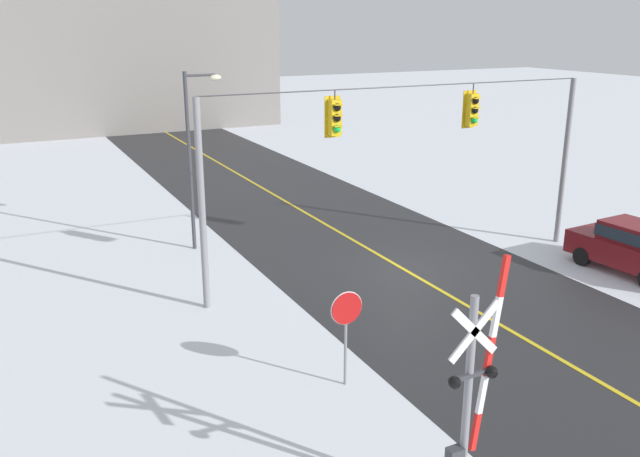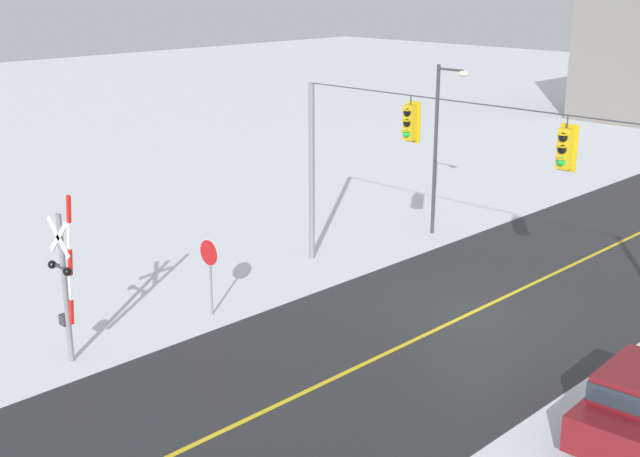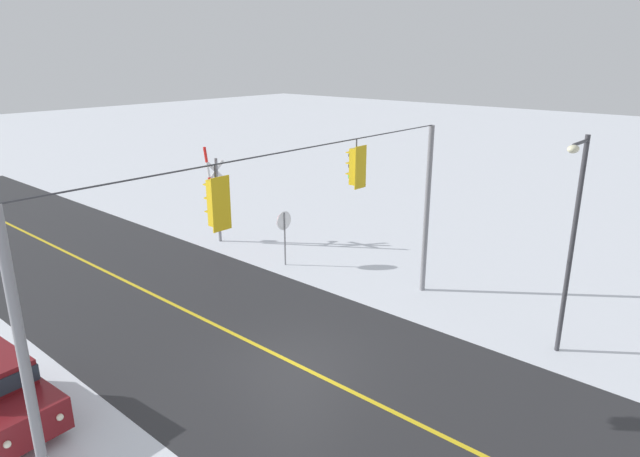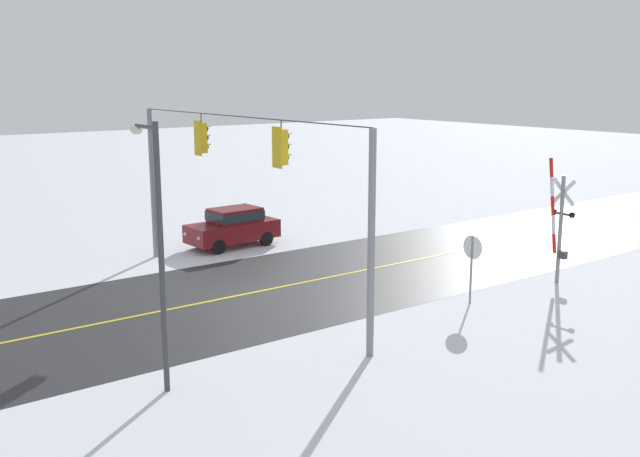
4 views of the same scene
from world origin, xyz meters
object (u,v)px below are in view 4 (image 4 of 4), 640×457
(stop_sign, at_px, (472,254))
(railroad_crossing, at_px, (560,222))
(parked_car_maroon, at_px, (233,226))
(streetlamp_near, at_px, (156,232))

(stop_sign, bearing_deg, railroad_crossing, -91.48)
(parked_car_maroon, relative_size, streetlamp_near, 0.66)
(stop_sign, bearing_deg, streetlamp_near, 90.81)
(streetlamp_near, bearing_deg, railroad_crossing, -89.85)
(parked_car_maroon, bearing_deg, stop_sign, -170.00)
(streetlamp_near, bearing_deg, parked_car_maroon, -36.37)
(stop_sign, relative_size, parked_car_maroon, 0.55)
(railroad_crossing, bearing_deg, stop_sign, 88.52)
(railroad_crossing, relative_size, streetlamp_near, 0.71)
(stop_sign, xyz_separation_m, parked_car_maroon, (12.13, 2.14, -0.76))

